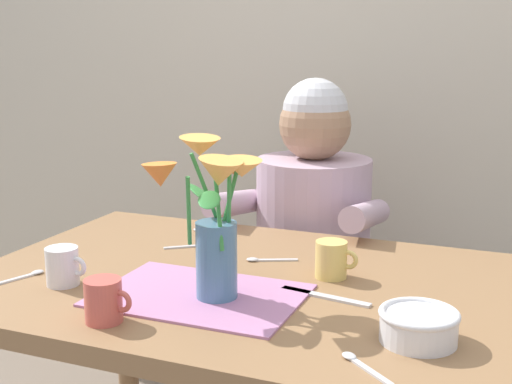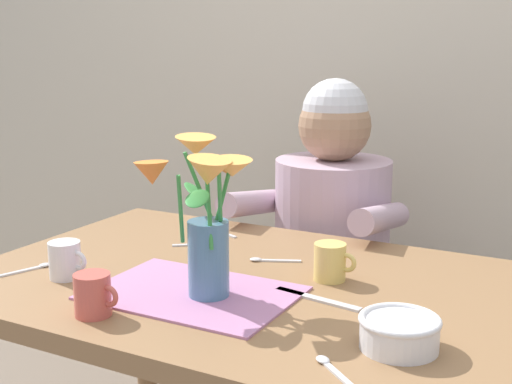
# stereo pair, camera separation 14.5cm
# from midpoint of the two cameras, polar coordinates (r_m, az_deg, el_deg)

# --- Properties ---
(wood_panel_backdrop) EXTENTS (4.00, 0.10, 2.50)m
(wood_panel_backdrop) POSITION_cam_midpoint_polar(r_m,az_deg,el_deg) (2.36, 7.68, 12.74)
(wood_panel_backdrop) COLOR beige
(wood_panel_backdrop) RESTS_ON ground_plane
(dining_table) EXTENTS (1.20, 0.80, 0.74)m
(dining_table) POSITION_cam_midpoint_polar(r_m,az_deg,el_deg) (1.49, -3.41, -10.88)
(dining_table) COLOR olive
(dining_table) RESTS_ON ground_plane
(seated_person) EXTENTS (0.45, 0.47, 1.14)m
(seated_person) POSITION_cam_midpoint_polar(r_m,az_deg,el_deg) (2.07, 2.71, -6.46)
(seated_person) COLOR #4C4C56
(seated_person) RESTS_ON ground_plane
(striped_placemat) EXTENTS (0.40, 0.28, 0.00)m
(striped_placemat) POSITION_cam_midpoint_polar(r_m,az_deg,el_deg) (1.37, -7.78, -8.64)
(striped_placemat) COLOR #B275A3
(striped_placemat) RESTS_ON dining_table
(flower_vase) EXTENTS (0.24, 0.21, 0.31)m
(flower_vase) POSITION_cam_midpoint_polar(r_m,az_deg,el_deg) (1.30, -6.77, -1.56)
(flower_vase) COLOR teal
(flower_vase) RESTS_ON dining_table
(ceramic_bowl) EXTENTS (0.14, 0.14, 0.06)m
(ceramic_bowl) POSITION_cam_midpoint_polar(r_m,az_deg,el_deg) (1.17, 10.04, -11.00)
(ceramic_bowl) COLOR white
(ceramic_bowl) RESTS_ON dining_table
(dinner_knife) EXTENTS (0.19, 0.05, 0.00)m
(dinner_knife) POSITION_cam_midpoint_polar(r_m,az_deg,el_deg) (1.35, 2.76, -8.82)
(dinner_knife) COLOR silver
(dinner_knife) RESTS_ON dining_table
(ceramic_mug) EXTENTS (0.09, 0.07, 0.08)m
(ceramic_mug) POSITION_cam_midpoint_polar(r_m,az_deg,el_deg) (1.28, -15.88, -8.83)
(ceramic_mug) COLOR #CC564C
(ceramic_mug) RESTS_ON dining_table
(tea_cup) EXTENTS (0.09, 0.07, 0.08)m
(tea_cup) POSITION_cam_midpoint_polar(r_m,az_deg,el_deg) (1.45, 3.56, -5.72)
(tea_cup) COLOR #E5C666
(tea_cup) RESTS_ON dining_table
(coffee_cup) EXTENTS (0.09, 0.07, 0.08)m
(coffee_cup) POSITION_cam_midpoint_polar(r_m,az_deg,el_deg) (1.49, -18.64, -5.97)
(coffee_cup) COLOR silver
(coffee_cup) RESTS_ON dining_table
(spoon_0) EXTENTS (0.05, 0.12, 0.01)m
(spoon_0) POSITION_cam_midpoint_polar(r_m,az_deg,el_deg) (1.57, -21.26, -6.60)
(spoon_0) COLOR silver
(spoon_0) RESTS_ON dining_table
(spoon_1) EXTENTS (0.10, 0.09, 0.01)m
(spoon_1) POSITION_cam_midpoint_polar(r_m,az_deg,el_deg) (1.09, 4.81, -14.21)
(spoon_1) COLOR silver
(spoon_1) RESTS_ON dining_table
(spoon_2) EXTENTS (0.12, 0.06, 0.01)m
(spoon_2) POSITION_cam_midpoint_polar(r_m,az_deg,el_deg) (1.81, -6.66, -3.38)
(spoon_2) COLOR silver
(spoon_2) RESTS_ON dining_table
(spoon_3) EXTENTS (0.10, 0.08, 0.01)m
(spoon_3) POSITION_cam_midpoint_polar(r_m,az_deg,el_deg) (1.69, -7.56, -4.51)
(spoon_3) COLOR silver
(spoon_3) RESTS_ON dining_table
(spoon_4) EXTENTS (0.11, 0.06, 0.01)m
(spoon_4) POSITION_cam_midpoint_polar(r_m,az_deg,el_deg) (1.57, -2.01, -5.75)
(spoon_4) COLOR silver
(spoon_4) RESTS_ON dining_table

